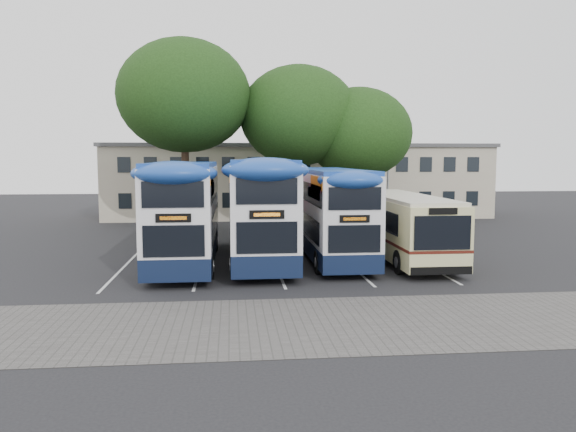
# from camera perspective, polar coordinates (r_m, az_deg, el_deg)

# --- Properties ---
(ground) EXTENTS (120.00, 120.00, 0.00)m
(ground) POSITION_cam_1_polar(r_m,az_deg,el_deg) (22.76, 9.15, -6.87)
(ground) COLOR black
(ground) RESTS_ON ground
(paving_strip) EXTENTS (40.00, 6.00, 0.01)m
(paving_strip) POSITION_cam_1_polar(r_m,az_deg,el_deg) (17.59, 7.00, -10.64)
(paving_strip) COLOR #595654
(paving_strip) RESTS_ON ground
(bay_lines) EXTENTS (14.12, 11.00, 0.01)m
(bay_lines) POSITION_cam_1_polar(r_m,az_deg,el_deg) (26.98, -1.36, -4.78)
(bay_lines) COLOR silver
(bay_lines) RESTS_ON ground
(depot_building) EXTENTS (32.40, 8.40, 6.20)m
(depot_building) POSITION_cam_1_polar(r_m,az_deg,el_deg) (48.80, 1.03, 3.72)
(depot_building) COLOR #AFA08D
(depot_building) RESTS_ON ground
(lamp_post) EXTENTS (0.25, 1.05, 9.06)m
(lamp_post) POSITION_cam_1_polar(r_m,az_deg,el_deg) (43.05, 10.16, 5.91)
(lamp_post) COLOR gray
(lamp_post) RESTS_ON ground
(tree_left) EXTENTS (8.75, 8.75, 12.80)m
(tree_left) POSITION_cam_1_polar(r_m,az_deg,el_deg) (38.25, -10.52, 11.90)
(tree_left) COLOR black
(tree_left) RESTS_ON ground
(tree_mid) EXTENTS (8.11, 8.11, 11.36)m
(tree_mid) POSITION_cam_1_polar(r_m,az_deg,el_deg) (39.18, 1.08, 10.13)
(tree_mid) COLOR black
(tree_mid) RESTS_ON ground
(tree_right) EXTENTS (7.46, 7.46, 9.91)m
(tree_right) POSITION_cam_1_polar(r_m,az_deg,el_deg) (39.84, 7.14, 8.33)
(tree_right) COLOR black
(tree_right) RESTS_ON ground
(bus_dd_left) EXTENTS (2.79, 11.52, 4.80)m
(bus_dd_left) POSITION_cam_1_polar(r_m,az_deg,el_deg) (27.06, -10.34, 0.81)
(bus_dd_left) COLOR #0E1834
(bus_dd_left) RESTS_ON ground
(bus_dd_mid) EXTENTS (2.86, 11.81, 4.92)m
(bus_dd_mid) POSITION_cam_1_polar(r_m,az_deg,el_deg) (27.38, -2.94, 1.10)
(bus_dd_mid) COLOR #0E1834
(bus_dd_mid) RESTS_ON ground
(bus_dd_right) EXTENTS (2.60, 10.72, 4.47)m
(bus_dd_right) POSITION_cam_1_polar(r_m,az_deg,el_deg) (27.82, 4.37, 0.64)
(bus_dd_right) COLOR #0E1834
(bus_dd_right) RESTS_ON ground
(bus_single) EXTENTS (2.72, 10.70, 3.19)m
(bus_single) POSITION_cam_1_polar(r_m,az_deg,el_deg) (28.42, 11.47, -0.67)
(bus_single) COLOR beige
(bus_single) RESTS_ON ground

